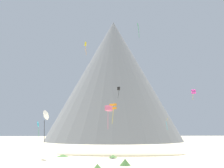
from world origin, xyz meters
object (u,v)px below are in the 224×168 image
(rock_massif, at_px, (114,81))
(kite_gold_low, at_px, (167,121))
(bush_far_left, at_px, (97,168))
(kite_rainbow_low, at_px, (109,108))
(kite_green_high, at_px, (138,28))
(kite_white_low, at_px, (45,116))
(kite_magenta_mid, at_px, (194,92))
(kite_black_mid, at_px, (119,89))
(kite_orange_low, at_px, (113,107))
(bush_ridge_crest, at_px, (160,154))
(bush_near_left, at_px, (113,156))
(kite_cyan_low, at_px, (38,124))
(kite_yellow_high, at_px, (86,46))
(bush_near_right, at_px, (63,155))
(bush_scatter_east, at_px, (125,162))

(rock_massif, relative_size, kite_gold_low, 17.61)
(bush_far_left, bearing_deg, kite_rainbow_low, 81.47)
(kite_green_high, relative_size, kite_white_low, 0.76)
(bush_far_left, relative_size, kite_white_low, 0.30)
(kite_magenta_mid, xyz_separation_m, kite_black_mid, (-22.70, 0.35, 0.62))
(kite_magenta_mid, height_order, kite_black_mid, kite_black_mid)
(kite_orange_low, distance_m, kite_magenta_mid, 30.31)
(bush_ridge_crest, bearing_deg, rock_massif, 91.68)
(bush_near_left, relative_size, kite_gold_low, 0.43)
(kite_cyan_low, bearing_deg, rock_massif, -27.62)
(bush_far_left, relative_size, kite_yellow_high, 0.40)
(bush_far_left, height_order, kite_black_mid, kite_black_mid)
(rock_massif, bearing_deg, bush_near_right, -103.20)
(bush_near_left, distance_m, bush_far_left, 17.46)
(kite_gold_low, bearing_deg, kite_yellow_high, 149.98)
(kite_orange_low, xyz_separation_m, kite_white_low, (-13.67, -11.95, -2.82))
(bush_far_left, xyz_separation_m, kite_magenta_mid, (30.58, 43.64, 15.90))
(kite_orange_low, xyz_separation_m, kite_rainbow_low, (-1.88, -10.02, -1.27))
(kite_magenta_mid, height_order, kite_white_low, kite_magenta_mid)
(kite_magenta_mid, relative_size, kite_white_low, 0.56)
(bush_scatter_east, relative_size, kite_yellow_high, 0.37)
(bush_near_right, bearing_deg, kite_gold_low, 46.81)
(rock_massif, xyz_separation_m, kite_green_high, (1.61, -54.42, 5.21))
(kite_gold_low, bearing_deg, rock_massif, 75.19)
(kite_orange_low, height_order, kite_black_mid, kite_black_mid)
(bush_near_right, height_order, kite_cyan_low, kite_cyan_low)
(bush_ridge_crest, relative_size, kite_rainbow_low, 0.39)
(rock_massif, height_order, kite_gold_low, rock_massif)
(kite_black_mid, bearing_deg, kite_rainbow_low, -177.30)
(bush_near_right, height_order, kite_rainbow_low, kite_rainbow_low)
(kite_yellow_high, bearing_deg, kite_cyan_low, -127.98)
(bush_near_right, distance_m, kite_cyan_low, 29.46)
(bush_scatter_east, height_order, kite_white_low, kite_white_low)
(bush_scatter_east, xyz_separation_m, kite_black_mid, (3.72, 38.04, 16.56))
(kite_cyan_low, distance_m, kite_black_mid, 25.69)
(bush_near_left, xyz_separation_m, bush_far_left, (-3.53, -17.10, 0.25))
(bush_scatter_east, xyz_separation_m, bush_near_right, (-9.94, 13.94, -0.27))
(kite_gold_low, bearing_deg, bush_scatter_east, -147.50)
(bush_near_right, distance_m, kite_black_mid, 32.42)
(rock_massif, bearing_deg, kite_rainbow_low, -96.51)
(rock_massif, bearing_deg, kite_cyan_low, -120.37)
(bush_ridge_crest, height_order, bush_far_left, bush_far_left)
(kite_orange_low, relative_size, kite_gold_low, 1.23)
(bush_scatter_east, bearing_deg, rock_massif, 85.33)
(bush_ridge_crest, bearing_deg, bush_near_right, -177.85)
(kite_rainbow_low, bearing_deg, kite_black_mid, -37.96)
(bush_near_left, relative_size, kite_cyan_low, 0.29)
(rock_massif, distance_m, kite_white_low, 80.79)
(kite_orange_low, bearing_deg, kite_cyan_low, -171.21)
(bush_far_left, height_order, kite_white_low, kite_white_low)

